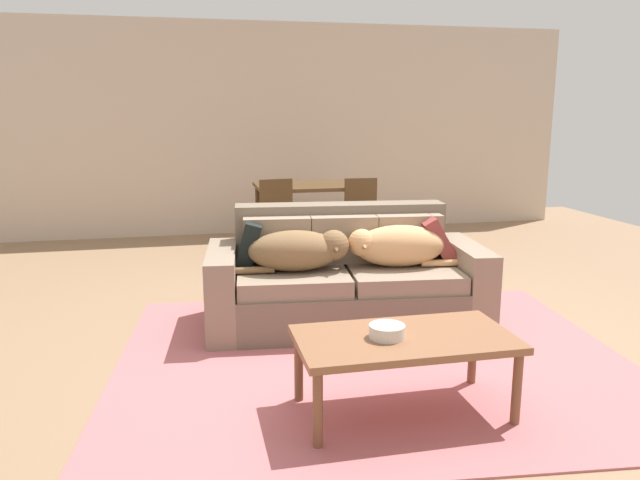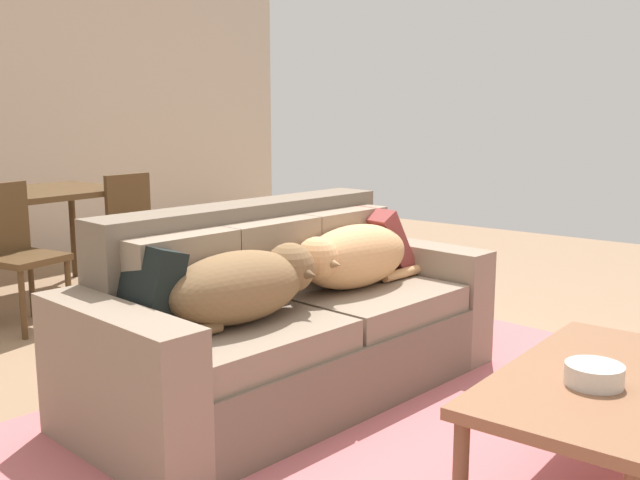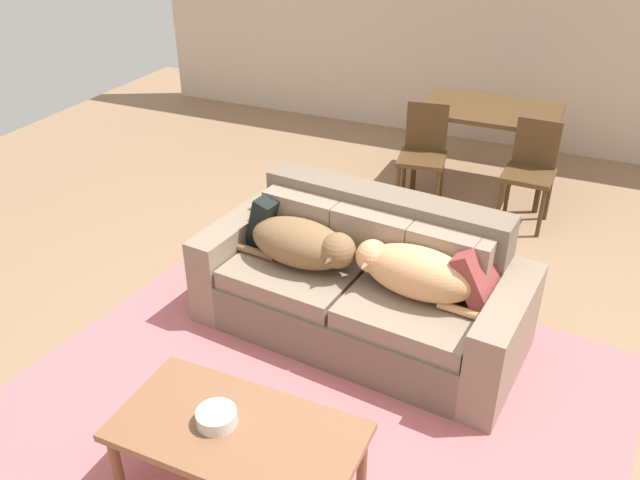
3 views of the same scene
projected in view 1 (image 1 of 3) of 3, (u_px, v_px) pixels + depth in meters
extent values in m
plane|color=#906F51|center=(359.00, 333.00, 4.51)|extent=(10.00, 10.00, 0.00)
cube|color=beige|center=(276.00, 129.00, 8.04)|extent=(8.00, 0.12, 2.70)
cube|color=#BF6569|center=(373.00, 359.00, 4.02)|extent=(3.56, 3.04, 0.01)
cube|color=#6F5F4E|center=(346.00, 304.00, 4.65)|extent=(1.73, 1.06, 0.33)
cube|color=gray|center=(292.00, 276.00, 4.56)|extent=(0.88, 0.94, 0.13)
cube|color=gray|center=(400.00, 273.00, 4.65)|extent=(0.88, 0.94, 0.13)
cube|color=#6F5F4E|center=(340.00, 230.00, 4.87)|extent=(1.66, 0.40, 0.43)
cube|color=gray|center=(277.00, 241.00, 4.63)|extent=(0.52, 0.21, 0.36)
cube|color=gray|center=(344.00, 239.00, 4.69)|extent=(0.52, 0.21, 0.36)
cube|color=gray|center=(409.00, 238.00, 4.75)|extent=(0.52, 0.21, 0.36)
cube|color=gray|center=(222.00, 291.00, 4.52)|extent=(0.29, 0.92, 0.61)
cube|color=gray|center=(465.00, 282.00, 4.73)|extent=(0.29, 0.92, 0.61)
ellipsoid|color=brown|center=(294.00, 251.00, 4.44)|extent=(0.70, 0.42, 0.30)
sphere|color=brown|center=(334.00, 245.00, 4.45)|extent=(0.22, 0.22, 0.22)
cone|color=brown|center=(336.00, 250.00, 4.35)|extent=(0.11, 0.13, 0.10)
cylinder|color=brown|center=(253.00, 270.00, 4.37)|extent=(0.31, 0.08, 0.05)
ellipsoid|color=tan|center=(400.00, 246.00, 4.57)|extent=(0.71, 0.38, 0.31)
sphere|color=tan|center=(362.00, 243.00, 4.51)|extent=(0.20, 0.20, 0.20)
cone|color=#A3774E|center=(364.00, 247.00, 4.42)|extent=(0.10, 0.12, 0.09)
cylinder|color=tan|center=(442.00, 263.00, 4.57)|extent=(0.31, 0.08, 0.05)
cube|color=black|center=(249.00, 245.00, 4.58)|extent=(0.26, 0.39, 0.38)
cube|color=brown|center=(436.00, 239.00, 4.75)|extent=(0.33, 0.42, 0.38)
cube|color=brown|center=(405.00, 339.00, 3.24)|extent=(1.15, 0.60, 0.04)
cylinder|color=brown|center=(318.00, 410.00, 2.93)|extent=(0.05, 0.05, 0.40)
cylinder|color=brown|center=(517.00, 389.00, 3.15)|extent=(0.05, 0.05, 0.40)
cylinder|color=brown|center=(299.00, 368.00, 3.41)|extent=(0.05, 0.05, 0.40)
cylinder|color=brown|center=(473.00, 352.00, 3.63)|extent=(0.05, 0.05, 0.40)
cylinder|color=silver|center=(387.00, 331.00, 3.20)|extent=(0.19, 0.19, 0.07)
cube|color=#4E351C|center=(309.00, 186.00, 7.06)|extent=(1.22, 0.83, 0.04)
cylinder|color=#422D18|center=(266.00, 226.00, 6.68)|extent=(0.05, 0.05, 0.72)
cylinder|color=#422D18|center=(365.00, 222.00, 6.91)|extent=(0.05, 0.05, 0.72)
cylinder|color=#422D18|center=(258.00, 215.00, 7.37)|extent=(0.05, 0.05, 0.72)
cylinder|color=#422D18|center=(348.00, 212.00, 7.61)|extent=(0.05, 0.05, 0.72)
cube|color=#4E351C|center=(281.00, 224.00, 6.45)|extent=(0.45, 0.45, 0.04)
cube|color=#4E351C|center=(276.00, 199.00, 6.56)|extent=(0.36, 0.09, 0.43)
cylinder|color=#462F19|center=(271.00, 249.00, 6.28)|extent=(0.04, 0.04, 0.41)
cylinder|color=#462F19|center=(302.00, 247.00, 6.40)|extent=(0.04, 0.04, 0.41)
cylinder|color=#462F19|center=(262.00, 243.00, 6.59)|extent=(0.04, 0.04, 0.41)
cylinder|color=#462F19|center=(292.00, 240.00, 6.71)|extent=(0.04, 0.04, 0.41)
cube|color=#4E351C|center=(364.00, 219.00, 6.63)|extent=(0.42, 0.42, 0.04)
cube|color=#4E351C|center=(361.00, 196.00, 6.75)|extent=(0.36, 0.05, 0.41)
cylinder|color=#462F19|center=(352.00, 244.00, 6.48)|extent=(0.04, 0.04, 0.43)
cylinder|color=#462F19|center=(383.00, 243.00, 6.54)|extent=(0.04, 0.04, 0.43)
cylinder|color=#462F19|center=(345.00, 238.00, 6.81)|extent=(0.04, 0.04, 0.43)
cylinder|color=#462F19|center=(375.00, 237.00, 6.87)|extent=(0.04, 0.04, 0.43)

